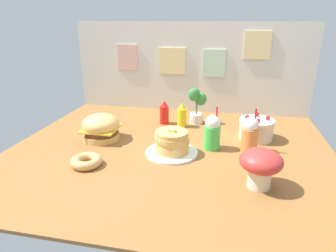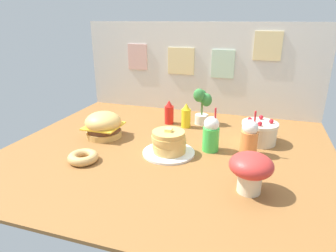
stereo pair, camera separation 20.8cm
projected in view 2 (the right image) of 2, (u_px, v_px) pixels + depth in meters
ground_plane at (168, 151)px, 2.08m from camera, size 2.26×1.94×0.02m
back_wall at (199, 68)px, 2.79m from camera, size 2.26×0.04×0.85m
burger at (103, 125)px, 2.27m from camera, size 0.28×0.28×0.20m
pancake_stack at (169, 144)px, 1.99m from camera, size 0.36×0.36×0.18m
layer_cake at (259, 132)px, 2.17m from camera, size 0.26×0.26×0.19m
ketchup_bottle at (169, 113)px, 2.56m from camera, size 0.08×0.08×0.21m
mustard_bottle at (186, 116)px, 2.47m from camera, size 0.08×0.08×0.21m
cream_soda_cup at (211, 134)px, 2.02m from camera, size 0.12×0.12×0.32m
orange_float_cup at (249, 138)px, 1.96m from camera, size 0.12×0.12×0.32m
donut_pink_glaze at (83, 157)px, 1.89m from camera, size 0.20×0.20×0.06m
potted_plant at (202, 105)px, 2.52m from camera, size 0.16×0.12×0.32m
mushroom_stool at (251, 169)px, 1.53m from camera, size 0.23×0.23×0.22m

